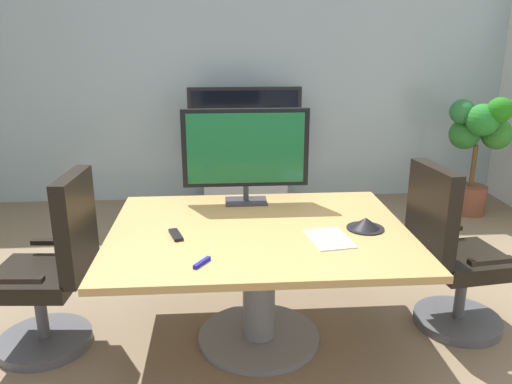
{
  "coord_description": "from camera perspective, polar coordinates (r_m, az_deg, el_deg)",
  "views": [
    {
      "loc": [
        -0.09,
        -2.69,
        1.83
      ],
      "look_at": [
        0.13,
        0.34,
        0.89
      ],
      "focal_mm": 35.63,
      "sensor_mm": 36.0,
      "label": 1
    }
  ],
  "objects": [
    {
      "name": "wall_display_unit",
      "position": [
        5.57,
        -1.23,
        2.8
      ],
      "size": [
        1.2,
        0.36,
        1.31
      ],
      "color": "#B7BABC",
      "rests_on": "ground"
    },
    {
      "name": "remote_control",
      "position": [
        2.92,
        -8.98,
        -4.77
      ],
      "size": [
        0.1,
        0.18,
        0.02
      ],
      "primitive_type": "cube",
      "rotation": [
        0.0,
        0.0,
        0.3
      ],
      "color": "black",
      "rests_on": "conference_table"
    },
    {
      "name": "wall_back_glass_partition",
      "position": [
        5.76,
        -3.31,
        12.69
      ],
      "size": [
        6.36,
        0.1,
        2.75
      ],
      "primitive_type": "cube",
      "color": "#9EB2B7",
      "rests_on": "ground"
    },
    {
      "name": "office_chair_left",
      "position": [
        3.27,
        -21.85,
        -8.98
      ],
      "size": [
        0.61,
        0.59,
        1.09
      ],
      "rotation": [
        0.0,
        0.0,
        -1.64
      ],
      "color": "#4C4C51",
      "rests_on": "ground"
    },
    {
      "name": "paper_notepad",
      "position": [
        2.87,
        8.23,
        -5.22
      ],
      "size": [
        0.25,
        0.33,
        0.01
      ],
      "primitive_type": "cube",
      "rotation": [
        0.0,
        0.0,
        0.14
      ],
      "color": "white",
      "rests_on": "conference_table"
    },
    {
      "name": "potted_plant",
      "position": [
        5.73,
        23.7,
        5.31
      ],
      "size": [
        0.68,
        0.59,
        1.25
      ],
      "color": "brown",
      "rests_on": "ground"
    },
    {
      "name": "tv_monitor",
      "position": [
        3.37,
        -1.17,
        4.67
      ],
      "size": [
        0.84,
        0.18,
        0.64
      ],
      "color": "#333338",
      "rests_on": "conference_table"
    },
    {
      "name": "office_chair_right",
      "position": [
        3.46,
        21.07,
        -7.41
      ],
      "size": [
        0.62,
        0.6,
        1.09
      ],
      "rotation": [
        0.0,
        0.0,
        1.7
      ],
      "color": "#4C4C51",
      "rests_on": "ground"
    },
    {
      "name": "ground_plane",
      "position": [
        3.26,
        -1.9,
        -17.01
      ],
      "size": [
        7.36,
        7.36,
        0.0
      ],
      "primitive_type": "plane",
      "color": "#7A664C"
    },
    {
      "name": "conference_phone",
      "position": [
        3.05,
        12.2,
        -3.53
      ],
      "size": [
        0.22,
        0.22,
        0.07
      ],
      "color": "black",
      "rests_on": "conference_table"
    },
    {
      "name": "conference_table",
      "position": [
        3.06,
        0.34,
        -7.33
      ],
      "size": [
        1.74,
        1.36,
        0.74
      ],
      "color": "#B2894C",
      "rests_on": "ground"
    },
    {
      "name": "whiteboard_marker",
      "position": [
        2.56,
        -6.09,
        -7.88
      ],
      "size": [
        0.09,
        0.12,
        0.02
      ],
      "primitive_type": "cube",
      "rotation": [
        0.0,
        0.0,
        1.0
      ],
      "color": "#1919A5",
      "rests_on": "conference_table"
    }
  ]
}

